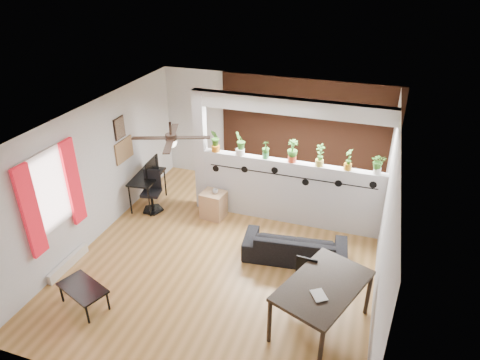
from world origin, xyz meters
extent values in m
cube|color=olive|center=(0.00, 0.00, -0.05)|extent=(6.30, 7.10, 0.10)
cube|color=#B7B7BA|center=(0.00, 3.02, 1.30)|extent=(6.30, 0.04, 2.90)
cube|color=#B7B7BA|center=(0.00, -3.02, 1.30)|extent=(6.30, 0.04, 2.90)
cube|color=#B7B7BA|center=(-2.62, 0.00, 1.30)|extent=(0.04, 7.10, 2.90)
cube|color=#B7B7BA|center=(2.62, 0.00, 1.30)|extent=(0.04, 7.10, 2.90)
cube|color=white|center=(0.00, 0.00, 2.65)|extent=(6.30, 7.10, 0.10)
cube|color=#BCBCC1|center=(0.80, 1.50, 0.68)|extent=(3.60, 0.18, 1.35)
cube|color=silver|center=(0.80, 1.50, 2.45)|extent=(3.60, 0.18, 0.30)
cube|color=#BCBCC1|center=(-1.11, 1.50, 1.30)|extent=(0.22, 0.20, 2.60)
cube|color=#A14F2E|center=(0.80, 2.97, 1.30)|extent=(3.90, 0.05, 2.60)
cube|color=black|center=(0.80, 1.40, 1.08)|extent=(3.31, 0.01, 0.02)
cylinder|color=black|center=(-0.75, 1.40, 1.00)|extent=(0.14, 0.01, 0.14)
cylinder|color=black|center=(-0.13, 1.40, 1.08)|extent=(0.14, 0.01, 0.14)
cylinder|color=black|center=(0.49, 1.40, 1.16)|extent=(0.14, 0.01, 0.14)
cylinder|color=black|center=(1.11, 1.40, 1.00)|extent=(0.14, 0.01, 0.14)
cylinder|color=black|center=(1.73, 1.40, 1.08)|extent=(0.14, 0.01, 0.14)
cylinder|color=black|center=(2.35, 1.40, 1.16)|extent=(0.14, 0.01, 0.14)
cube|color=white|center=(-2.58, -1.20, 1.55)|extent=(0.02, 0.95, 1.25)
cube|color=silver|center=(-2.57, -1.20, 1.55)|extent=(0.04, 1.05, 1.35)
cube|color=red|center=(-2.53, -1.70, 1.45)|extent=(0.06, 0.30, 1.55)
cube|color=red|center=(-2.53, -0.70, 1.45)|extent=(0.06, 0.30, 1.55)
cube|color=silver|center=(-2.54, -1.20, 0.09)|extent=(0.08, 1.00, 0.18)
cube|color=olive|center=(-2.58, 0.95, 1.35)|extent=(0.03, 0.60, 0.45)
cube|color=#8C7259|center=(-2.58, 0.90, 1.85)|extent=(0.03, 0.30, 0.40)
cube|color=black|center=(-2.58, 0.90, 1.85)|extent=(0.02, 0.34, 0.44)
cylinder|color=black|center=(-0.80, -0.30, 2.50)|extent=(0.04, 0.04, 0.20)
cylinder|color=black|center=(-0.80, -0.30, 2.35)|extent=(0.18, 0.18, 0.10)
sphere|color=white|center=(-0.80, -0.30, 2.26)|extent=(0.17, 0.17, 0.17)
cube|color=black|center=(-0.48, -0.18, 2.34)|extent=(0.55, 0.29, 0.01)
cube|color=black|center=(-0.92, 0.02, 2.34)|extent=(0.29, 0.55, 0.01)
cube|color=black|center=(-1.12, -0.42, 2.34)|extent=(0.55, 0.29, 0.01)
cube|color=black|center=(-0.68, -0.62, 2.34)|extent=(0.29, 0.55, 0.01)
cylinder|color=orange|center=(-0.78, 1.50, 1.41)|extent=(0.17, 0.17, 0.12)
imported|color=#235719|center=(-0.78, 1.50, 1.63)|extent=(0.29, 0.31, 0.36)
cylinder|color=white|center=(-0.25, 1.50, 1.41)|extent=(0.18, 0.18, 0.12)
imported|color=#235719|center=(-0.25, 1.50, 1.64)|extent=(0.30, 0.32, 0.39)
cylinder|color=green|center=(0.27, 1.50, 1.41)|extent=(0.12, 0.12, 0.12)
imported|color=#235719|center=(0.27, 1.50, 1.58)|extent=(0.22, 0.22, 0.26)
cylinder|color=red|center=(0.80, 1.50, 1.41)|extent=(0.16, 0.16, 0.12)
imported|color=#235719|center=(0.80, 1.50, 1.62)|extent=(0.27, 0.24, 0.35)
cylinder|color=gold|center=(1.33, 1.50, 1.41)|extent=(0.16, 0.16, 0.12)
imported|color=#235719|center=(1.33, 1.50, 1.62)|extent=(0.27, 0.24, 0.34)
cylinder|color=orange|center=(1.85, 1.50, 1.41)|extent=(0.15, 0.15, 0.12)
imported|color=#235719|center=(1.85, 1.50, 1.61)|extent=(0.21, 0.24, 0.31)
cylinder|color=silver|center=(2.38, 1.50, 1.41)|extent=(0.14, 0.14, 0.12)
imported|color=#235719|center=(2.38, 1.50, 1.60)|extent=(0.20, 0.16, 0.29)
imported|color=black|center=(1.18, 0.34, 0.26)|extent=(1.81, 0.88, 0.51)
cube|color=#A67C57|center=(-0.72, 1.15, 0.28)|extent=(0.50, 0.46, 0.57)
imported|color=gray|center=(-0.67, 1.15, 0.61)|extent=(0.14, 0.14, 0.09)
cube|color=black|center=(-2.25, 1.16, 0.69)|extent=(0.61, 1.02, 0.04)
cylinder|color=black|center=(-2.42, 0.69, 0.33)|extent=(0.03, 0.03, 0.67)
cylinder|color=black|center=(-1.99, 0.74, 0.33)|extent=(0.03, 0.03, 0.67)
cylinder|color=black|center=(-2.51, 1.58, 0.33)|extent=(0.03, 0.03, 0.67)
cylinder|color=black|center=(-2.08, 1.63, 0.33)|extent=(0.03, 0.03, 0.67)
imported|color=black|center=(-2.25, 1.31, 0.80)|extent=(0.33, 0.08, 0.19)
cylinder|color=black|center=(-2.04, 0.93, 0.04)|extent=(0.47, 0.47, 0.04)
cylinder|color=black|center=(-2.04, 0.93, 0.23)|extent=(0.05, 0.05, 0.39)
cube|color=black|center=(-2.04, 0.93, 0.45)|extent=(0.44, 0.44, 0.06)
cube|color=black|center=(-2.08, 1.10, 0.70)|extent=(0.36, 0.12, 0.43)
cube|color=black|center=(1.87, -1.15, 0.78)|extent=(1.37, 1.70, 0.05)
cylinder|color=black|center=(1.23, -1.65, 0.38)|extent=(0.06, 0.06, 0.75)
cylinder|color=black|center=(1.99, -1.95, 0.38)|extent=(0.06, 0.06, 0.75)
cylinder|color=black|center=(1.74, -0.35, 0.38)|extent=(0.06, 0.06, 0.75)
cylinder|color=black|center=(2.50, -0.65, 0.38)|extent=(0.06, 0.06, 0.75)
imported|color=gray|center=(1.77, -1.45, 0.82)|extent=(0.28, 0.30, 0.02)
cube|color=black|center=(1.54, -0.84, 0.40)|extent=(0.36, 0.36, 0.03)
cube|color=black|center=(1.55, -0.69, 0.63)|extent=(0.32, 0.04, 0.43)
cube|color=black|center=(1.39, -0.98, 0.20)|extent=(0.02, 0.02, 0.40)
cube|color=black|center=(1.68, -0.99, 0.20)|extent=(0.02, 0.02, 0.40)
cube|color=black|center=(1.40, -0.69, 0.41)|extent=(0.02, 0.02, 0.83)
cube|color=black|center=(1.69, -0.71, 0.41)|extent=(0.02, 0.02, 0.83)
cube|color=black|center=(-1.68, -1.89, 0.35)|extent=(0.90, 0.70, 0.04)
cylinder|color=black|center=(-2.08, -1.93, 0.17)|extent=(0.04, 0.04, 0.34)
cylinder|color=black|center=(-1.41, -2.19, 0.17)|extent=(0.04, 0.04, 0.34)
cylinder|color=black|center=(-1.95, -1.59, 0.17)|extent=(0.04, 0.04, 0.34)
cylinder|color=black|center=(-1.28, -1.85, 0.17)|extent=(0.04, 0.04, 0.34)
camera|label=1|loc=(2.22, -5.89, 4.91)|focal=32.00mm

